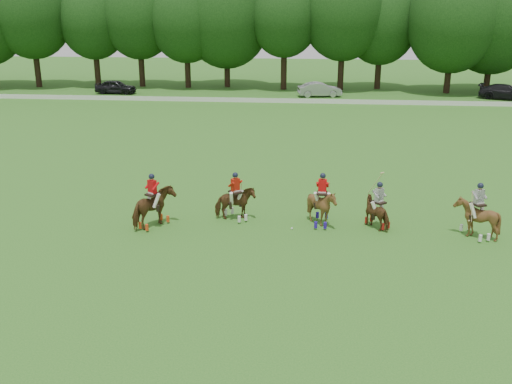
# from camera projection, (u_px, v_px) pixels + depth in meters

# --- Properties ---
(ground) EXTENTS (180.00, 180.00, 0.00)m
(ground) POSITION_uv_depth(u_px,v_px,m) (219.00, 259.00, 22.19)
(ground) COLOR #26631C
(ground) RESTS_ON ground
(tree_line) EXTENTS (117.98, 14.32, 14.75)m
(tree_line) POSITION_uv_depth(u_px,v_px,m) (287.00, 17.00, 65.07)
(tree_line) COLOR black
(tree_line) RESTS_ON ground
(boundary_rail) EXTENTS (120.00, 0.10, 0.44)m
(boundary_rail) POSITION_uv_depth(u_px,v_px,m) (279.00, 101.00, 58.07)
(boundary_rail) COLOR white
(boundary_rail) RESTS_ON ground
(car_left) EXTENTS (4.58, 1.98, 1.54)m
(car_left) POSITION_uv_depth(u_px,v_px,m) (116.00, 87.00, 63.91)
(car_left) COLOR black
(car_left) RESTS_ON ground
(car_mid) EXTENTS (4.92, 2.41, 1.55)m
(car_mid) POSITION_uv_depth(u_px,v_px,m) (320.00, 90.00, 61.76)
(car_mid) COLOR #A2A2A7
(car_mid) RESTS_ON ground
(car_right) EXTENTS (5.86, 4.22, 1.58)m
(car_right) POSITION_uv_depth(u_px,v_px,m) (506.00, 92.00, 59.92)
(car_right) COLOR black
(car_right) RESTS_ON ground
(polo_red_a) EXTENTS (1.87, 2.28, 2.45)m
(polo_red_a) POSITION_uv_depth(u_px,v_px,m) (153.00, 208.00, 25.12)
(polo_red_a) COLOR #523115
(polo_red_a) RESTS_ON ground
(polo_red_b) EXTENTS (1.99, 1.97, 2.24)m
(polo_red_b) POSITION_uv_depth(u_px,v_px,m) (236.00, 203.00, 26.03)
(polo_red_b) COLOR #523115
(polo_red_b) RESTS_ON ground
(polo_red_c) EXTENTS (1.48, 1.64, 2.41)m
(polo_red_c) POSITION_uv_depth(u_px,v_px,m) (322.00, 206.00, 25.36)
(polo_red_c) COLOR #523115
(polo_red_c) RESTS_ON ground
(polo_stripe_a) EXTENTS (1.61, 1.69, 2.64)m
(polo_stripe_a) POSITION_uv_depth(u_px,v_px,m) (378.00, 211.00, 25.12)
(polo_stripe_a) COLOR #523115
(polo_stripe_a) RESTS_ON ground
(polo_stripe_b) EXTENTS (1.88, 1.97, 2.40)m
(polo_stripe_b) POSITION_uv_depth(u_px,v_px,m) (476.00, 218.00, 23.99)
(polo_stripe_b) COLOR #523115
(polo_stripe_b) RESTS_ON ground
(polo_ball) EXTENTS (0.09, 0.09, 0.09)m
(polo_ball) POSITION_uv_depth(u_px,v_px,m) (292.00, 228.00, 25.07)
(polo_ball) COLOR white
(polo_ball) RESTS_ON ground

